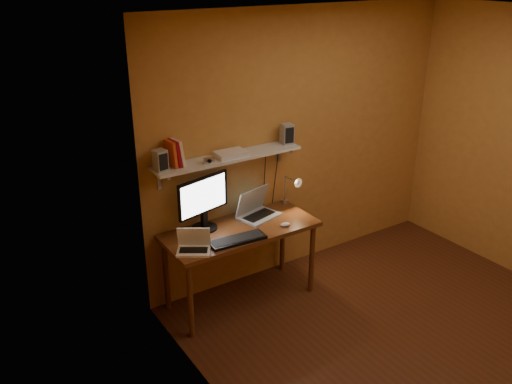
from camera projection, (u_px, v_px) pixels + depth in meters
room at (431, 198)px, 4.08m from camera, size 3.44×3.24×2.64m
desk at (241, 237)px, 4.86m from camera, size 1.40×0.60×0.75m
wall_shelf at (228, 158)px, 4.74m from camera, size 1.40×0.25×0.21m
monitor at (204, 200)px, 4.72m from camera, size 0.53×0.28×0.49m
laptop at (256, 209)px, 5.04m from camera, size 0.42×0.35×0.27m
netbook at (194, 245)px, 4.44m from camera, size 0.33×0.31×0.20m
keyboard at (238, 240)px, 4.60m from camera, size 0.51×0.20×0.03m
mouse at (285, 224)px, 4.86m from camera, size 0.10×0.08×0.03m
desk_lamp at (292, 187)px, 5.18m from camera, size 0.09×0.23×0.38m
speaker_left at (160, 160)px, 4.37m from camera, size 0.11×0.11×0.18m
speaker_right at (287, 134)px, 5.03m from camera, size 0.12×0.12×0.19m
books at (174, 153)px, 4.46m from camera, size 0.13×0.16×0.23m
shelf_camera at (209, 160)px, 4.55m from camera, size 0.10×0.04×0.06m
router at (231, 154)px, 4.72m from camera, size 0.28×0.19×0.05m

